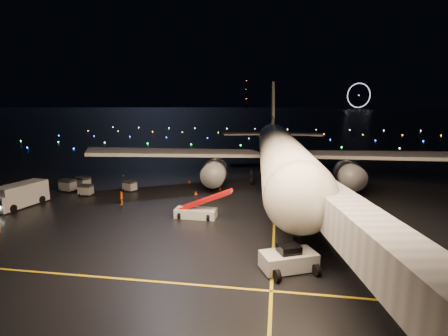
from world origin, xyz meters
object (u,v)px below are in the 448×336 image
Objects in this scene: airliner at (279,129)px; service_truck at (21,195)px; baggage_cart_2 at (83,183)px; pushback_tug at (289,257)px; baggage_cart_3 at (68,185)px; baggage_cart_0 at (86,190)px; belt_loader at (196,203)px; crew_c at (122,198)px; baggage_cart_1 at (130,186)px.

airliner reaches higher than service_truck.
baggage_cart_2 is at bearing -165.83° from airliner.
pushback_tug reaches higher than baggage_cart_2.
baggage_cart_0 is at bearing -12.96° from baggage_cart_3.
belt_loader is at bearing -118.09° from airliner.
baggage_cart_3 is (-32.57, -12.07, -8.35)m from airliner.
service_truck is 3.85× the size of baggage_cart_3.
service_truck reaches higher than crew_c.
belt_loader is 17.31m from baggage_cart_1.
airliner is at bearing 41.63° from service_truck.
baggage_cart_0 is (-28.48, -13.87, -8.48)m from airliner.
belt_loader is (-9.72, -21.37, -7.52)m from airliner.
crew_c is 0.85× the size of baggage_cart_3.
airliner is 7.72× the size of service_truck.
baggage_cart_2 is (-31.21, -10.02, -8.34)m from airliner.
crew_c is at bearing -50.30° from baggage_cart_1.
service_truck is (-33.96, -20.33, -7.72)m from airliner.
belt_loader is at bearing 108.09° from pushback_tug.
belt_loader reaches higher than baggage_cart_3.
pushback_tug is 35.34m from baggage_cart_0.
baggage_cart_1 is 0.88× the size of baggage_cart_3.
belt_loader reaches higher than baggage_cart_2.
pushback_tug reaches higher than baggage_cart_3.
belt_loader is 3.82× the size of baggage_cart_0.
belt_loader is 24.68m from baggage_cart_3.
service_truck reaches higher than baggage_cart_2.
baggage_cart_3 is (-9.52, -1.70, 0.12)m from baggage_cart_1.
service_truck reaches higher than baggage_cart_3.
pushback_tug is 39.78m from baggage_cart_2.
baggage_cart_0 is 6.46m from baggage_cart_1.
service_truck is at bearing -152.73° from airliner.
belt_loader is at bearing -11.32° from baggage_cart_3.
airliner reaches higher than baggage_cart_1.
baggage_cart_0 is at bearing -157.67° from airliner.
baggage_cart_2 reaches higher than crew_c.
service_truck is 3.81× the size of baggage_cart_2.
pushback_tug is 37.34m from service_truck.
baggage_cart_2 is at bearing -139.28° from crew_c.
pushback_tug reaches higher than baggage_cart_1.
crew_c is 12.77m from baggage_cart_3.
service_truck is 4.46× the size of baggage_cart_0.
belt_loader is at bearing 58.65° from crew_c.
baggage_cart_0 is at bearing 60.42° from service_truck.
belt_loader reaches higher than baggage_cart_1.
baggage_cart_1 is (-2.01, 7.19, -0.11)m from crew_c.
service_truck is 4.39× the size of baggage_cart_1.
service_truck is 4.55× the size of crew_c.
crew_c is (12.92, 2.77, -0.63)m from service_truck.
airliner is 29.38× the size of baggage_cart_2.
service_truck is 8.40m from baggage_cart_3.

